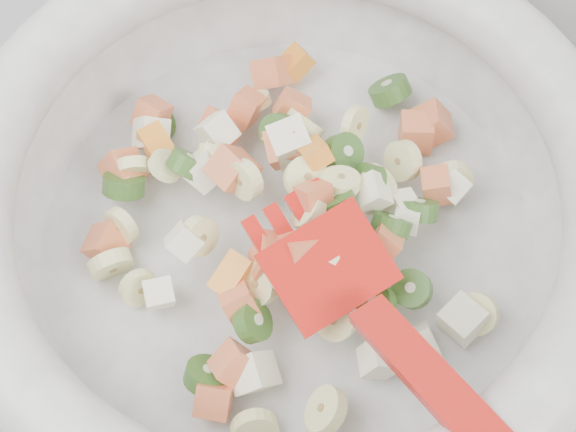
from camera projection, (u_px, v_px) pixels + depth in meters
The scene contains 1 object.
mixing_bowl at pixel (288, 207), 0.51m from camera, with size 0.46×0.39×0.14m.
Camera 1 is at (0.20, 1.29, 1.41)m, focal length 55.00 mm.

